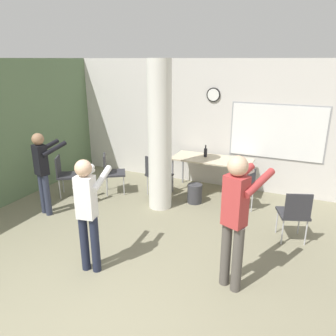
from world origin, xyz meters
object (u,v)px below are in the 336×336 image
Objects in this scene: chair_mid_room at (295,212)px; chair_near_pillar at (111,171)px; bottle_on_table at (205,152)px; chair_table_left at (157,173)px; person_playing_front at (88,207)px; person_watching_back at (43,167)px; folding_table at (212,161)px; chair_by_left_wall at (65,173)px; chair_table_right at (242,185)px; person_playing_side at (236,213)px.

chair_near_pillar is at bearing 171.87° from chair_mid_room.
bottle_on_table reaches higher than chair_table_left.
bottle_on_table is at bearing 81.23° from person_playing_front.
bottle_on_table is at bearing 28.77° from chair_near_pillar.
folding_table is at bearing 41.64° from person_watching_back.
chair_near_pillar is 1.00× the size of chair_by_left_wall.
chair_table_left is (-1.79, -0.05, 0.00)m from chair_table_right.
person_playing_front reaches higher than chair_by_left_wall.
person_playing_front is 1.03× the size of person_watching_back.
person_watching_back is (-1.82, 1.09, -0.03)m from person_playing_front.
chair_table_right is at bearing 98.96° from person_playing_side.
bottle_on_table is 0.30× the size of chair_near_pillar.
chair_table_left is 2.25m from person_watching_back.
person_playing_front is (-1.49, -2.74, 0.43)m from chair_table_right.
bottle_on_table is 2.49m from chair_mid_room.
person_watching_back reaches higher than chair_table_left.
chair_mid_room is at bearing -37.78° from bottle_on_table.
chair_table_right is 3.15m from person_playing_front.
bottle_on_table reaches higher than chair_table_right.
folding_table is at bearing 27.20° from chair_by_left_wall.
chair_by_left_wall is at bearing 159.22° from person_playing_side.
chair_table_left is (-0.82, -0.72, -0.36)m from bottle_on_table.
chair_near_pillar and chair_mid_room have the same top height.
chair_by_left_wall is at bearing -147.06° from chair_near_pillar.
chair_near_pillar and chair_table_left have the same top height.
person_playing_side is at bearing -46.49° from chair_table_left.
chair_table_right is at bearing 1.47° from chair_table_left.
folding_table is at bearing 141.19° from chair_mid_room.
chair_by_left_wall and chair_mid_room have the same top height.
bottle_on_table is 0.30× the size of chair_by_left_wall.
folding_table is 6.45× the size of bottle_on_table.
chair_table_right is 0.54× the size of person_playing_front.
folding_table is 0.24m from bottle_on_table.
chair_table_right is 0.56× the size of person_watching_back.
chair_by_left_wall is 0.54× the size of person_playing_front.
person_playing_side reaches higher than person_watching_back.
chair_table_right is 2.40m from person_playing_side.
chair_table_right and chair_near_pillar have the same top height.
person_playing_side reaches higher than chair_by_left_wall.
person_playing_front is 2.12m from person_watching_back.
chair_near_pillar is at bearing -151.23° from bottle_on_table.
chair_table_right is 1.00× the size of chair_mid_room.
chair_by_left_wall is (-0.80, -0.52, 0.00)m from chair_near_pillar.
chair_mid_room is at bearing 10.65° from person_watching_back.
bottle_on_table is at bearing 154.67° from folding_table.
chair_table_left is 3.17m from person_playing_side.
person_watching_back reaches higher than folding_table.
chair_table_right is 0.50× the size of person_playing_side.
chair_table_left is at bearing 96.29° from person_playing_front.
chair_table_left is 0.54× the size of person_playing_front.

